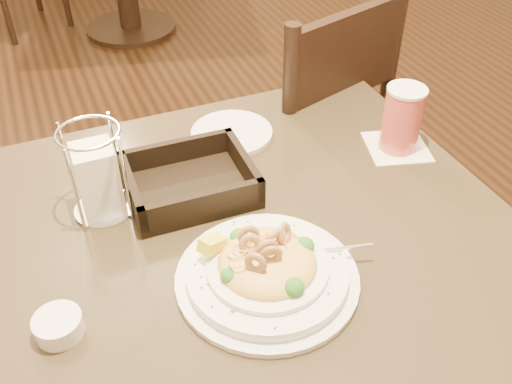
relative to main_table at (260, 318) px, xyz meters
name	(u,v)px	position (x,y,z in m)	size (l,w,h in m)	color
main_table	(260,318)	(0.00, 0.00, 0.00)	(0.90, 0.90, 0.72)	black
dining_chair_near	(302,140)	(0.35, 0.53, 0.00)	(0.53, 0.53, 0.93)	black
pasta_bowl	(267,269)	(-0.03, -0.10, 0.26)	(0.32, 0.29, 0.09)	white
drink_glass	(402,119)	(0.36, 0.13, 0.30)	(0.15, 0.15, 0.14)	white
bread_basket	(190,183)	(-0.08, 0.16, 0.25)	(0.23, 0.19, 0.06)	black
napkin_caddy	(98,178)	(-0.23, 0.17, 0.30)	(0.11, 0.11, 0.17)	silver
side_plate	(232,133)	(0.06, 0.31, 0.23)	(0.17, 0.17, 0.01)	white
butter_ramekin	(58,326)	(-0.35, -0.08, 0.24)	(0.07, 0.07, 0.03)	white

